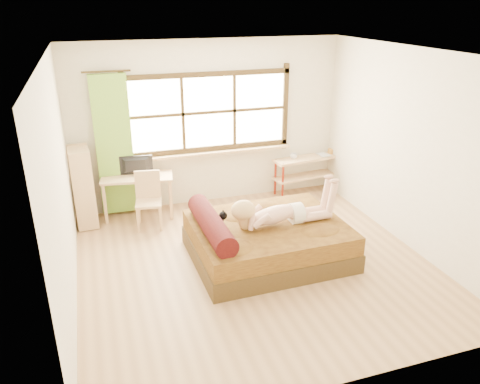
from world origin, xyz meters
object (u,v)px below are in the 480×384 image
object	(u,v)px
pipe_shelf	(309,166)
bed	(265,239)
bookshelf	(83,187)
woman	(281,203)
kitten	(214,219)
desk	(137,182)
chair	(148,196)

from	to	relation	value
pipe_shelf	bed	bearing A→B (deg)	-136.51
bookshelf	bed	bearing A→B (deg)	-42.22
woman	bed	bearing A→B (deg)	165.04
bed	woman	size ratio (longest dim) A/B	1.45
kitten	desk	xyz separation A→B (m)	(-0.78, 1.75, -0.03)
bed	pipe_shelf	world-z (taller)	bed
bed	woman	distance (m)	0.57
pipe_shelf	kitten	bearing A→B (deg)	-147.95
kitten	chair	distance (m)	1.54
chair	bookshelf	bearing A→B (deg)	169.82
pipe_shelf	bookshelf	distance (m)	3.87
woman	bookshelf	world-z (taller)	bookshelf
woman	chair	size ratio (longest dim) A/B	1.64
pipe_shelf	desk	bearing A→B (deg)	174.79
chair	pipe_shelf	bearing A→B (deg)	18.76
woman	bookshelf	bearing A→B (deg)	141.80
woman	kitten	bearing A→B (deg)	169.02
pipe_shelf	bookshelf	world-z (taller)	bookshelf
bed	kitten	world-z (taller)	bed
woman	kitten	size ratio (longest dim) A/B	4.67
desk	chair	distance (m)	0.41
bookshelf	kitten	bearing A→B (deg)	-50.56
kitten	pipe_shelf	world-z (taller)	same
bed	woman	bearing A→B (deg)	-14.96
chair	pipe_shelf	world-z (taller)	chair
bookshelf	woman	bearing A→B (deg)	-40.61
chair	pipe_shelf	size ratio (longest dim) A/B	0.64
woman	chair	distance (m)	2.19
chair	bed	bearing A→B (deg)	-38.77
woman	pipe_shelf	xyz separation A→B (m)	(1.40, 2.02, -0.32)
bed	chair	distance (m)	2.00
woman	desk	world-z (taller)	woman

